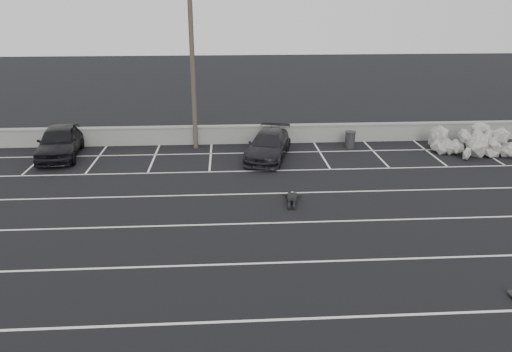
{
  "coord_description": "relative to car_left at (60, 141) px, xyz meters",
  "views": [
    {
      "loc": [
        -1.17,
        -14.11,
        8.13
      ],
      "look_at": [
        0.07,
        5.52,
        1.0
      ],
      "focal_mm": 35.0,
      "sensor_mm": 36.0,
      "label": 1
    }
  ],
  "objects": [
    {
      "name": "stall_lines",
      "position": [
        9.9,
        -7.59,
        -0.83
      ],
      "size": [
        36.0,
        20.05,
        0.01
      ],
      "color": "silver",
      "rests_on": "ground"
    },
    {
      "name": "seawall",
      "position": [
        9.99,
        2.0,
        -0.29
      ],
      "size": [
        50.0,
        0.45,
        1.06
      ],
      "color": "gray",
      "rests_on": "ground"
    },
    {
      "name": "ground",
      "position": [
        9.99,
        -12.0,
        -0.84
      ],
      "size": [
        120.0,
        120.0,
        0.0
      ],
      "primitive_type": "plane",
      "color": "black",
      "rests_on": "ground"
    },
    {
      "name": "person",
      "position": [
        11.56,
        -6.79,
        -0.63
      ],
      "size": [
        1.44,
        2.32,
        0.41
      ],
      "primitive_type": null,
      "rotation": [
        0.0,
        0.0,
        -0.15
      ],
      "color": "black",
      "rests_on": "ground"
    },
    {
      "name": "trash_bin",
      "position": [
        15.85,
        0.7,
        -0.36
      ],
      "size": [
        0.63,
        0.63,
        0.93
      ],
      "rotation": [
        0.0,
        0.0,
        0.03
      ],
      "color": "#272629",
      "rests_on": "ground"
    },
    {
      "name": "utility_pole",
      "position": [
        7.13,
        1.2,
        4.08
      ],
      "size": [
        1.29,
        0.26,
        9.71
      ],
      "color": "#4C4238",
      "rests_on": "ground"
    },
    {
      "name": "car_right",
      "position": [
        11.05,
        -0.96,
        -0.15
      ],
      "size": [
        3.14,
        5.11,
        1.38
      ],
      "primitive_type": "imported",
      "rotation": [
        0.0,
        0.0,
        -0.27
      ],
      "color": "black",
      "rests_on": "ground"
    },
    {
      "name": "riprap_pile",
      "position": [
        22.36,
        -0.81,
        -0.38
      ],
      "size": [
        4.51,
        3.14,
        1.22
      ],
      "color": "#AAA79F",
      "rests_on": "ground"
    },
    {
      "name": "car_left",
      "position": [
        0.0,
        0.0,
        0.0
      ],
      "size": [
        2.53,
        5.11,
        1.67
      ],
      "primitive_type": "imported",
      "rotation": [
        0.0,
        0.0,
        0.12
      ],
      "color": "black",
      "rests_on": "ground"
    }
  ]
}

